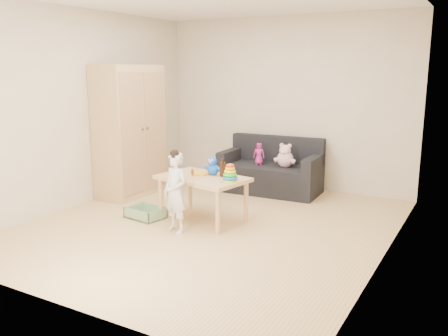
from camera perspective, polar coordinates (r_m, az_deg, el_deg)
The scene contains 13 objects.
room at distance 5.41m, azimuth -1.78°, elevation 6.33°, with size 4.50×4.50×4.50m.
wardrobe at distance 6.98m, azimuth -11.26°, elevation 4.37°, with size 0.52×1.04×1.87m, color tan.
sofa at distance 7.13m, azimuth 5.55°, elevation -1.27°, with size 1.46×0.73×0.41m, color black.
play_table at distance 5.76m, azimuth -2.57°, elevation -3.71°, with size 1.05×0.66×0.55m, color tan.
storage_bin at distance 5.99m, azimuth -9.41°, elevation -5.31°, with size 0.45×0.33×0.13m, color gray, non-canonical shape.
toddler at distance 5.34m, azimuth -5.86°, elevation -3.08°, with size 0.33×0.22×0.90m, color silver.
pink_bear at distance 6.94m, azimuth 7.38°, elevation 1.29°, with size 0.26×0.22×0.29m, color #E4A8B8, non-canonical shape.
doll at distance 7.08m, azimuth 4.23°, elevation 1.69°, with size 0.16×0.11×0.32m, color #C5258C.
ring_stacker at distance 5.45m, azimuth 0.73°, elevation -0.76°, with size 0.18×0.18×0.20m.
brown_bottle at distance 5.68m, azimuth -0.15°, elevation -0.11°, with size 0.07×0.07×0.22m.
blue_plush at distance 5.76m, azimuth -1.35°, elevation 0.27°, with size 0.19×0.15×0.23m, color blue, non-canonical shape.
wooden_figure at distance 5.72m, azimuth -3.81°, elevation -0.49°, with size 0.04×0.03×0.10m, color brown, non-canonical shape.
yellow_book at distance 5.83m, azimuth -2.73°, elevation -0.66°, with size 0.20×0.20×0.01m, color #FFAB1A.
Camera 1 is at (2.80, -4.60, 1.83)m, focal length 38.00 mm.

